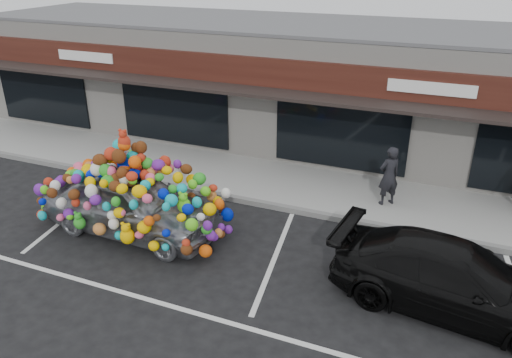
% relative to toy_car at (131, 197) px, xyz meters
% --- Properties ---
extents(ground, '(90.00, 90.00, 0.00)m').
position_rel_toy_car_xyz_m(ground, '(1.02, 0.03, -0.98)').
color(ground, black).
rests_on(ground, ground).
extents(shop_building, '(24.00, 7.20, 4.31)m').
position_rel_toy_car_xyz_m(shop_building, '(1.02, 8.47, 1.18)').
color(shop_building, beige).
rests_on(shop_building, ground).
extents(sidewalk, '(26.00, 3.00, 0.15)m').
position_rel_toy_car_xyz_m(sidewalk, '(1.02, 4.03, -0.91)').
color(sidewalk, '#9A9A94').
rests_on(sidewalk, ground).
extents(kerb, '(26.00, 0.18, 0.16)m').
position_rel_toy_car_xyz_m(kerb, '(1.02, 2.53, -0.91)').
color(kerb, slate).
rests_on(kerb, ground).
extents(parking_stripe_left, '(0.73, 4.37, 0.01)m').
position_rel_toy_car_xyz_m(parking_stripe_left, '(-2.18, 0.23, -0.98)').
color(parking_stripe_left, silver).
rests_on(parking_stripe_left, ground).
extents(parking_stripe_mid, '(0.73, 4.37, 0.01)m').
position_rel_toy_car_xyz_m(parking_stripe_mid, '(3.82, 0.23, -0.98)').
color(parking_stripe_mid, silver).
rests_on(parking_stripe_mid, ground).
extents(lane_line, '(14.00, 0.12, 0.01)m').
position_rel_toy_car_xyz_m(lane_line, '(3.02, -2.27, -0.98)').
color(lane_line, silver).
rests_on(lane_line, ground).
extents(toy_car, '(3.36, 5.03, 2.90)m').
position_rel_toy_car_xyz_m(toy_car, '(0.00, 0.00, 0.00)').
color(toy_car, '#AFB3BA').
rests_on(toy_car, ground).
extents(black_sedan, '(2.51, 5.04, 1.41)m').
position_rel_toy_car_xyz_m(black_sedan, '(7.73, -0.12, -0.28)').
color(black_sedan, black).
rests_on(black_sedan, ground).
extents(pedestrian_a, '(0.74, 0.71, 1.70)m').
position_rel_toy_car_xyz_m(pedestrian_a, '(5.84, 3.76, 0.02)').
color(pedestrian_a, '#222328').
rests_on(pedestrian_a, sidewalk).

